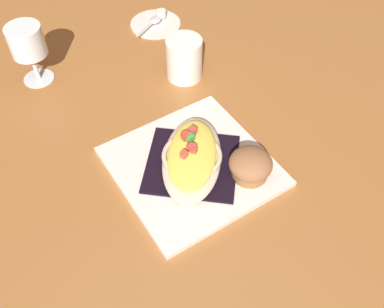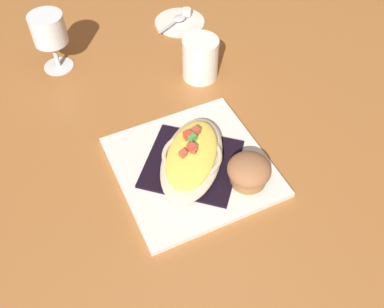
{
  "view_description": "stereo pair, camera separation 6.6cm",
  "coord_description": "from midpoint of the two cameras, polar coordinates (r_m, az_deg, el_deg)",
  "views": [
    {
      "loc": [
        -0.36,
        -0.35,
        0.64
      ],
      "look_at": [
        0.0,
        0.0,
        0.04
      ],
      "focal_mm": 41.07,
      "sensor_mm": 36.0,
      "label": 1
    },
    {
      "loc": [
        -0.31,
        -0.4,
        0.64
      ],
      "look_at": [
        0.0,
        0.0,
        0.04
      ],
      "focal_mm": 41.07,
      "sensor_mm": 36.0,
      "label": 2
    }
  ],
  "objects": [
    {
      "name": "creamer_saucer",
      "position": [
        1.16,
        0.08,
        16.79
      ],
      "size": [
        0.13,
        0.13,
        0.01
      ],
      "primitive_type": "cylinder",
      "color": "silver",
      "rests_on": "ground_plane"
    },
    {
      "name": "spoon",
      "position": [
        1.15,
        -0.08,
        17.07
      ],
      "size": [
        0.1,
        0.04,
        0.01
      ],
      "color": "silver",
      "rests_on": "creamer_saucer"
    },
    {
      "name": "ground_plane",
      "position": [
        0.81,
        2.32,
        -1.95
      ],
      "size": [
        2.6,
        2.6,
        0.0
      ],
      "primitive_type": "plane",
      "color": "#A16331"
    },
    {
      "name": "creamer_cup_0",
      "position": [
        1.17,
        0.97,
        17.91
      ],
      "size": [
        0.02,
        0.02,
        0.02
      ],
      "primitive_type": "cylinder",
      "color": "white",
      "rests_on": "creamer_saucer"
    },
    {
      "name": "muffin",
      "position": [
        0.77,
        9.84,
        -2.35
      ],
      "size": [
        0.08,
        0.08,
        0.05
      ],
      "color": "olive",
      "rests_on": "square_plate"
    },
    {
      "name": "gratin_dish",
      "position": [
        0.78,
        2.39,
        -0.43
      ],
      "size": [
        0.22,
        0.21,
        0.05
      ],
      "color": "beige",
      "rests_on": "folded_napkin"
    },
    {
      "name": "folded_napkin",
      "position": [
        0.8,
        2.34,
        -1.37
      ],
      "size": [
        0.22,
        0.22,
        0.01
      ],
      "primitive_type": "cube",
      "rotation": [
        0.0,
        0.0,
        0.64
      ],
      "color": "black",
      "rests_on": "square_plate"
    },
    {
      "name": "stemmed_glass",
      "position": [
        1.0,
        -16.26,
        14.87
      ],
      "size": [
        0.07,
        0.07,
        0.13
      ],
      "color": "white",
      "rests_on": "ground_plane"
    },
    {
      "name": "coffee_mug",
      "position": [
        0.97,
        3.12,
        12.0
      ],
      "size": [
        0.11,
        0.08,
        0.09
      ],
      "color": "white",
      "rests_on": "ground_plane"
    },
    {
      "name": "square_plate",
      "position": [
        0.81,
        2.33,
        -1.72
      ],
      "size": [
        0.32,
        0.32,
        0.01
      ],
      "primitive_type": "cube",
      "rotation": [
        0.0,
        0.0,
        -0.22
      ],
      "color": "silver",
      "rests_on": "ground_plane"
    }
  ]
}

